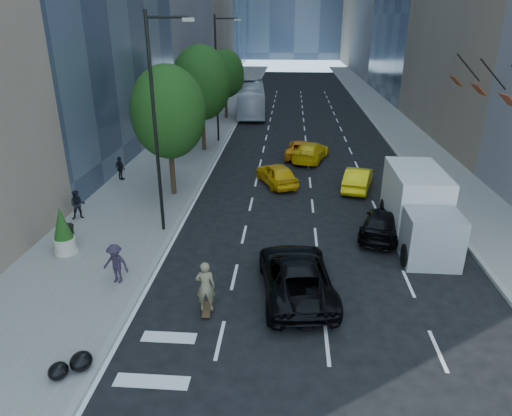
# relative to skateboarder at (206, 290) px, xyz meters

# --- Properties ---
(ground) EXTENTS (160.00, 160.00, 0.00)m
(ground) POSITION_rel_skateboarder_xyz_m (3.20, 2.51, -0.96)
(ground) COLOR black
(ground) RESTS_ON ground
(sidewalk_left) EXTENTS (6.00, 120.00, 0.15)m
(sidewalk_left) POSITION_rel_skateboarder_xyz_m (-5.80, 32.51, -0.88)
(sidewalk_left) COLOR slate
(sidewalk_left) RESTS_ON ground
(sidewalk_right) EXTENTS (4.00, 120.00, 0.15)m
(sidewalk_right) POSITION_rel_skateboarder_xyz_m (13.20, 32.51, -0.88)
(sidewalk_right) COLOR slate
(sidewalk_right) RESTS_ON ground
(lamp_near) EXTENTS (2.13, 0.22, 10.00)m
(lamp_near) POSITION_rel_skateboarder_xyz_m (-3.12, 6.51, 4.86)
(lamp_near) COLOR black
(lamp_near) RESTS_ON sidewalk_left
(lamp_far) EXTENTS (2.13, 0.22, 10.00)m
(lamp_far) POSITION_rel_skateboarder_xyz_m (-3.12, 24.51, 4.86)
(lamp_far) COLOR black
(lamp_far) RESTS_ON sidewalk_left
(tree_near) EXTENTS (4.20, 4.20, 7.46)m
(tree_near) POSITION_rel_skateboarder_xyz_m (-4.00, 11.51, 4.01)
(tree_near) COLOR #322413
(tree_near) RESTS_ON sidewalk_left
(tree_mid) EXTENTS (4.50, 4.50, 7.99)m
(tree_mid) POSITION_rel_skateboarder_xyz_m (-4.00, 21.51, 4.36)
(tree_mid) COLOR #322413
(tree_mid) RESTS_ON sidewalk_left
(tree_far) EXTENTS (3.90, 3.90, 6.92)m
(tree_far) POSITION_rel_skateboarder_xyz_m (-4.00, 34.51, 3.67)
(tree_far) COLOR #322413
(tree_far) RESTS_ON sidewalk_left
(traffic_signal) EXTENTS (2.48, 0.53, 5.20)m
(traffic_signal) POSITION_rel_skateboarder_xyz_m (-3.20, 42.51, 3.28)
(traffic_signal) COLOR black
(traffic_signal) RESTS_ON sidewalk_left
(facade_flags) EXTENTS (1.85, 13.30, 2.05)m
(facade_flags) POSITION_rel_skateboarder_xyz_m (13.84, 12.51, 5.23)
(facade_flags) COLOR black
(facade_flags) RESTS_ON ground
(skateboarder) EXTENTS (0.74, 0.53, 1.91)m
(skateboarder) POSITION_rel_skateboarder_xyz_m (0.00, 0.00, 0.00)
(skateboarder) COLOR olive
(skateboarder) RESTS_ON ground
(black_sedan_lincoln) EXTENTS (3.25, 5.83, 1.54)m
(black_sedan_lincoln) POSITION_rel_skateboarder_xyz_m (3.19, 1.51, -0.19)
(black_sedan_lincoln) COLOR black
(black_sedan_lincoln) RESTS_ON ground
(black_sedan_mercedes) EXTENTS (3.07, 4.69, 1.26)m
(black_sedan_mercedes) POSITION_rel_skateboarder_xyz_m (7.40, 6.93, -0.32)
(black_sedan_mercedes) COLOR black
(black_sedan_mercedes) RESTS_ON ground
(taxi_a) EXTENTS (3.15, 4.40, 1.39)m
(taxi_a) POSITION_rel_skateboarder_xyz_m (2.03, 14.01, -0.26)
(taxi_a) COLOR #ECB00C
(taxi_a) RESTS_ON ground
(taxi_b) EXTENTS (2.43, 4.36, 1.36)m
(taxi_b) POSITION_rel_skateboarder_xyz_m (7.08, 13.53, -0.28)
(taxi_b) COLOR yellow
(taxi_b) RESTS_ON ground
(taxi_c) EXTENTS (2.63, 4.77, 1.26)m
(taxi_c) POSITION_rel_skateboarder_xyz_m (3.70, 20.51, -0.32)
(taxi_c) COLOR orange
(taxi_c) RESTS_ON ground
(taxi_d) EXTENTS (3.27, 5.11, 1.38)m
(taxi_d) POSITION_rel_skateboarder_xyz_m (4.40, 19.61, -0.27)
(taxi_d) COLOR yellow
(taxi_d) RESTS_ON ground
(city_bus) EXTENTS (3.75, 12.08, 3.31)m
(city_bus) POSITION_rel_skateboarder_xyz_m (-1.60, 37.64, 0.70)
(city_bus) COLOR silver
(city_bus) RESTS_ON ground
(box_truck) EXTENTS (2.45, 6.59, 3.14)m
(box_truck) POSITION_rel_skateboarder_xyz_m (8.96, 6.81, 0.64)
(box_truck) COLOR silver
(box_truck) RESTS_ON ground
(pedestrian_a) EXTENTS (0.92, 0.82, 1.55)m
(pedestrian_a) POSITION_rel_skateboarder_xyz_m (-8.00, 7.45, -0.03)
(pedestrian_a) COLOR black
(pedestrian_a) RESTS_ON sidewalk_left
(pedestrian_b) EXTENTS (0.96, 0.83, 1.54)m
(pedestrian_b) POSITION_rel_skateboarder_xyz_m (-8.00, 13.73, -0.03)
(pedestrian_b) COLOR black
(pedestrian_b) RESTS_ON sidewalk_left
(pedestrian_c) EXTENTS (1.15, 0.79, 1.64)m
(pedestrian_c) POSITION_rel_skateboarder_xyz_m (-3.82, 1.54, 0.01)
(pedestrian_c) COLOR #2B2131
(pedestrian_c) RESTS_ON sidewalk_left
(trash_can) EXTENTS (0.68, 0.68, 1.02)m
(trash_can) POSITION_rel_skateboarder_xyz_m (-7.10, 4.23, -0.29)
(trash_can) COLOR black
(trash_can) RESTS_ON sidewalk_left
(planter_shrub) EXTENTS (0.91, 0.91, 2.17)m
(planter_shrub) POSITION_rel_skateboarder_xyz_m (-6.97, 3.76, 0.23)
(planter_shrub) COLOR beige
(planter_shrub) RESTS_ON sidewalk_left
(garbage_bags) EXTENTS (1.12, 1.08, 0.55)m
(garbage_bags) POSITION_rel_skateboarder_xyz_m (-3.35, -3.45, -0.54)
(garbage_bags) COLOR black
(garbage_bags) RESTS_ON sidewalk_left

